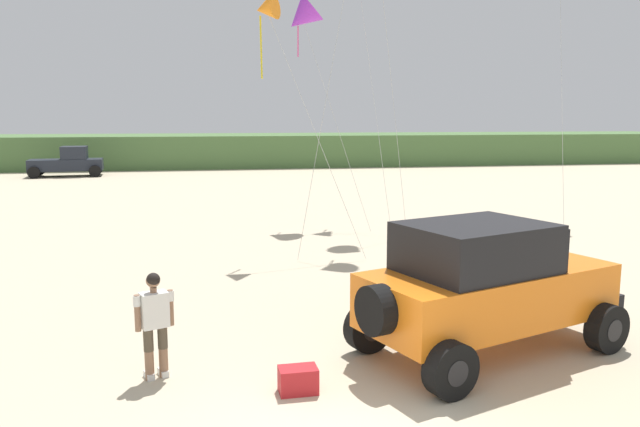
# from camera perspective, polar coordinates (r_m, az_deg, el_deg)

# --- Properties ---
(dune_ridge) EXTENTS (90.00, 8.65, 2.47)m
(dune_ridge) POSITION_cam_1_polar(r_m,az_deg,el_deg) (51.46, -14.65, 5.61)
(dune_ridge) COLOR #4C703D
(dune_ridge) RESTS_ON ground_plane
(jeep) EXTENTS (5.00, 3.72, 2.26)m
(jeep) POSITION_cam_1_polar(r_m,az_deg,el_deg) (10.86, 15.01, -6.27)
(jeep) COLOR orange
(jeep) RESTS_ON ground_plane
(person_watching) EXTENTS (0.59, 0.42, 1.67)m
(person_watching) POSITION_cam_1_polar(r_m,az_deg,el_deg) (9.89, -14.93, -9.38)
(person_watching) COLOR #8C664C
(person_watching) RESTS_ON ground_plane
(cooler_box) EXTENTS (0.57, 0.38, 0.38)m
(cooler_box) POSITION_cam_1_polar(r_m,az_deg,el_deg) (9.37, -2.02, -15.02)
(cooler_box) COLOR #B21E23
(cooler_box) RESTS_ON ground_plane
(distant_pickup) EXTENTS (4.78, 2.82, 1.98)m
(distant_pickup) POSITION_cam_1_polar(r_m,az_deg,el_deg) (44.58, -22.09, 4.39)
(distant_pickup) COLOR #1E232D
(distant_pickup) RESTS_ON ground_plane
(kite_white_parafoil) EXTENTS (3.01, 2.25, 7.36)m
(kite_white_parafoil) POSITION_cam_1_polar(r_m,az_deg,el_deg) (18.47, -4.98, 18.15)
(kite_white_parafoil) COLOR orange
(kite_white_parafoil) RESTS_ON ground_plane
(kite_green_box) EXTENTS (2.88, 3.95, 8.44)m
(kite_green_box) POSITION_cam_1_polar(r_m,az_deg,el_deg) (23.96, -1.67, 17.57)
(kite_green_box) COLOR purple
(kite_green_box) RESTS_ON ground_plane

